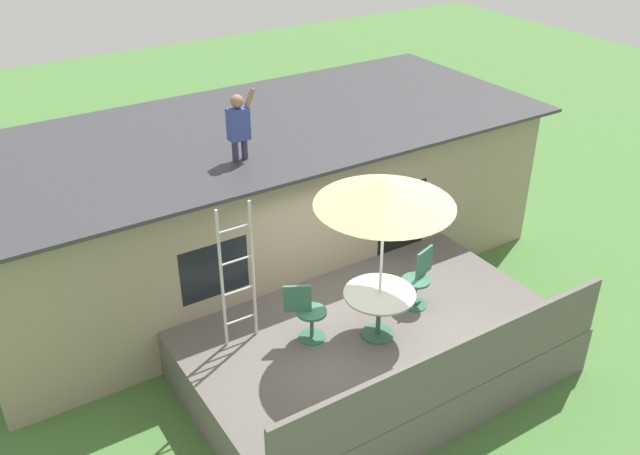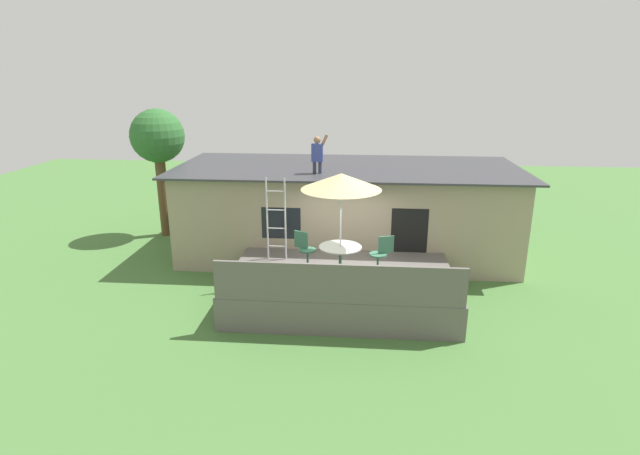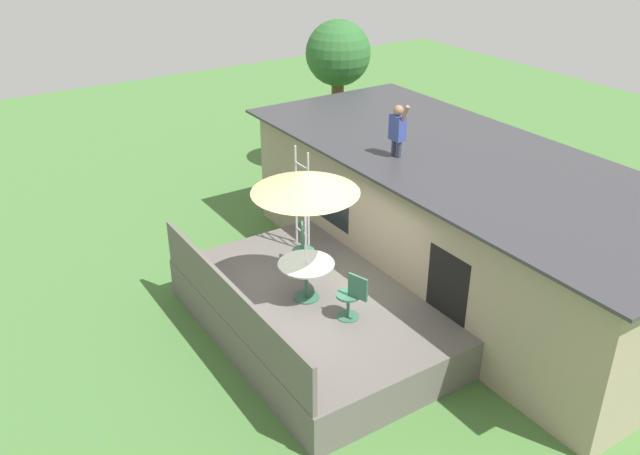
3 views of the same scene
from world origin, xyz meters
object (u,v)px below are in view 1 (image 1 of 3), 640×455
patio_umbrella (385,192)px  person_figure (239,123)px  step_ladder (238,276)px  patio_chair_left (307,312)px  patio_table (379,302)px  patio_chair_right (419,279)px

patio_umbrella → person_figure: size_ratio=2.29×
step_ladder → patio_chair_left: size_ratio=2.39×
patio_table → step_ladder: size_ratio=0.47×
patio_umbrella → patio_chair_left: 2.16m
patio_umbrella → step_ladder: patio_umbrella is taller
patio_chair_right → patio_table: bearing=0.0°
step_ladder → person_figure: bearing=60.3°
patio_table → patio_chair_left: size_ratio=1.13×
person_figure → patio_chair_left: bearing=-93.5°
person_figure → patio_chair_left: 3.04m
person_figure → patio_chair_left: (-0.13, -2.14, -2.16)m
patio_umbrella → person_figure: bearing=106.6°
step_ladder → patio_chair_left: 1.15m
patio_table → patio_chair_right: size_ratio=1.13×
step_ladder → patio_chair_left: bearing=-31.0°
patio_chair_left → patio_chair_right: size_ratio=1.00×
patio_table → person_figure: size_ratio=0.94×
patio_table → step_ladder: bearing=150.3°
patio_umbrella → patio_chair_right: patio_umbrella is taller
patio_table → person_figure: person_figure is taller
patio_umbrella → patio_chair_left: bearing=151.5°
step_ladder → patio_table: bearing=-29.7°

